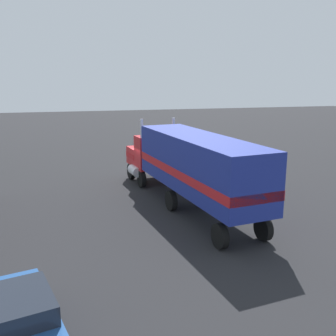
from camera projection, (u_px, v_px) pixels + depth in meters
name	position (u px, v px, depth m)	size (l,w,h in m)	color
ground_plane	(150.00, 183.00, 26.82)	(120.00, 120.00, 0.00)	#232326
lane_stripe_near	(200.00, 181.00, 27.19)	(4.40, 0.16, 0.01)	silver
lane_stripe_mid	(251.00, 187.00, 25.78)	(4.40, 0.16, 0.01)	silver
semi_truck	(189.00, 163.00, 21.21)	(14.37, 4.67, 4.50)	red
person_bystander	(199.00, 173.00, 25.82)	(0.37, 0.47, 1.63)	#2D3347
parked_car	(20.00, 318.00, 10.40)	(4.71, 2.83, 1.57)	#234C8C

